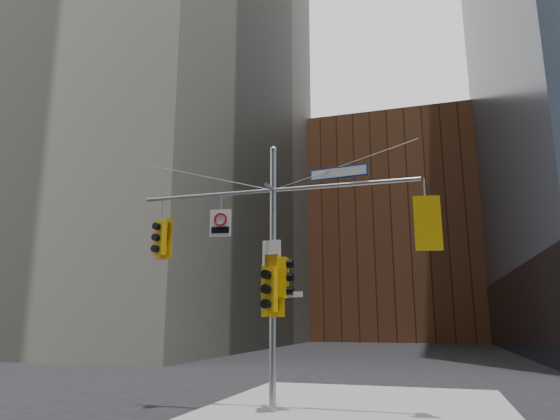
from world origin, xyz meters
The scene contains 12 objects.
sidewalk_corner centered at (2.00, 4.00, 0.07)m, with size 8.00×8.00×0.15m, color gray.
brick_midrise centered at (0.00, 58.00, 14.00)m, with size 26.00×20.00×28.00m, color brown.
signal_assembly centered at (0.00, 1.99, 4.42)m, with size 8.00×0.80×7.30m.
traffic_light_west_arm centered at (-3.50, 2.01, 4.80)m, with size 0.58×0.53×1.23m.
traffic_light_east_arm centered at (4.07, 1.99, 4.80)m, with size 0.66×0.57×1.39m.
traffic_light_pole_side centered at (0.33, 2.00, 3.56)m, with size 0.41×0.35×1.07m.
traffic_light_pole_front centered at (0.00, 1.73, 3.22)m, with size 0.67×0.59×1.41m.
street_sign_blade centered at (1.86, 2.00, 6.35)m, with size 1.63×0.23×0.32m.
regulatory_sign_arm centered at (-1.57, 1.97, 5.18)m, with size 0.62×0.13×0.78m.
regulatory_sign_pole centered at (0.00, 1.88, 4.19)m, with size 0.53×0.08×0.69m.
street_blade_ew centered at (0.45, 2.00, 3.10)m, with size 0.74×0.08×0.15m.
street_blade_ns centered at (0.00, 2.45, 2.86)m, with size 0.06×0.77×0.15m.
Camera 1 is at (4.10, -10.90, 2.42)m, focal length 32.00 mm.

